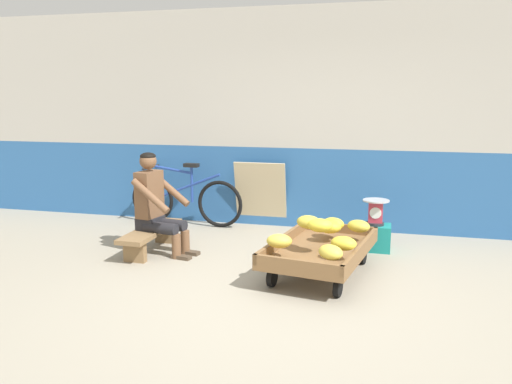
{
  "coord_description": "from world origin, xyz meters",
  "views": [
    {
      "loc": [
        0.97,
        -4.19,
        1.76
      ],
      "look_at": [
        -0.38,
        1.08,
        0.75
      ],
      "focal_mm": 36.6,
      "sensor_mm": 36.0,
      "label": 1
    }
  ],
  "objects_px": {
    "plastic_crate": "(375,237)",
    "sign_board": "(261,194)",
    "banana_cart": "(321,251)",
    "weighing_scale": "(376,212)",
    "vendor_seated": "(156,204)",
    "bicycle_near_left": "(185,199)",
    "low_bench": "(151,235)"
  },
  "relations": [
    {
      "from": "weighing_scale",
      "to": "bicycle_near_left",
      "type": "relative_size",
      "value": 0.18
    },
    {
      "from": "vendor_seated",
      "to": "sign_board",
      "type": "distance_m",
      "value": 1.71
    },
    {
      "from": "plastic_crate",
      "to": "sign_board",
      "type": "distance_m",
      "value": 1.76
    },
    {
      "from": "weighing_scale",
      "to": "sign_board",
      "type": "distance_m",
      "value": 1.73
    },
    {
      "from": "banana_cart",
      "to": "low_bench",
      "type": "xyz_separation_m",
      "value": [
        -1.98,
        0.29,
        -0.04
      ]
    },
    {
      "from": "banana_cart",
      "to": "bicycle_near_left",
      "type": "relative_size",
      "value": 0.94
    },
    {
      "from": "low_bench",
      "to": "bicycle_near_left",
      "type": "relative_size",
      "value": 0.67
    },
    {
      "from": "low_bench",
      "to": "weighing_scale",
      "type": "relative_size",
      "value": 3.68
    },
    {
      "from": "plastic_crate",
      "to": "sign_board",
      "type": "relative_size",
      "value": 0.41
    },
    {
      "from": "banana_cart",
      "to": "weighing_scale",
      "type": "relative_size",
      "value": 5.2
    },
    {
      "from": "banana_cart",
      "to": "bicycle_near_left",
      "type": "distance_m",
      "value": 2.62
    },
    {
      "from": "banana_cart",
      "to": "weighing_scale",
      "type": "distance_m",
      "value": 1.12
    },
    {
      "from": "low_bench",
      "to": "bicycle_near_left",
      "type": "xyz_separation_m",
      "value": [
        -0.1,
        1.3,
        0.15
      ]
    },
    {
      "from": "plastic_crate",
      "to": "weighing_scale",
      "type": "relative_size",
      "value": 1.2
    },
    {
      "from": "low_bench",
      "to": "banana_cart",
      "type": "bearing_deg",
      "value": -8.45
    },
    {
      "from": "vendor_seated",
      "to": "sign_board",
      "type": "xyz_separation_m",
      "value": [
        0.84,
        1.49,
        -0.13
      ]
    },
    {
      "from": "vendor_seated",
      "to": "low_bench",
      "type": "bearing_deg",
      "value": 169.77
    },
    {
      "from": "weighing_scale",
      "to": "sign_board",
      "type": "xyz_separation_m",
      "value": [
        -1.55,
        0.78,
        -0.01
      ]
    },
    {
      "from": "banana_cart",
      "to": "vendor_seated",
      "type": "relative_size",
      "value": 1.37
    },
    {
      "from": "banana_cart",
      "to": "low_bench",
      "type": "distance_m",
      "value": 2.0
    },
    {
      "from": "vendor_seated",
      "to": "bicycle_near_left",
      "type": "xyz_separation_m",
      "value": [
        -0.19,
        1.31,
        -0.21
      ]
    },
    {
      "from": "banana_cart",
      "to": "weighing_scale",
      "type": "xyz_separation_m",
      "value": [
        0.5,
        0.98,
        0.21
      ]
    },
    {
      "from": "sign_board",
      "to": "vendor_seated",
      "type": "bearing_deg",
      "value": -119.35
    },
    {
      "from": "banana_cart",
      "to": "vendor_seated",
      "type": "height_order",
      "value": "vendor_seated"
    },
    {
      "from": "vendor_seated",
      "to": "bicycle_near_left",
      "type": "distance_m",
      "value": 1.35
    },
    {
      "from": "banana_cart",
      "to": "sign_board",
      "type": "bearing_deg",
      "value": 120.72
    },
    {
      "from": "sign_board",
      "to": "bicycle_near_left",
      "type": "bearing_deg",
      "value": -170.27
    },
    {
      "from": "plastic_crate",
      "to": "weighing_scale",
      "type": "height_order",
      "value": "weighing_scale"
    },
    {
      "from": "banana_cart",
      "to": "bicycle_near_left",
      "type": "bearing_deg",
      "value": 142.51
    },
    {
      "from": "vendor_seated",
      "to": "banana_cart",
      "type": "bearing_deg",
      "value": -8.37
    },
    {
      "from": "weighing_scale",
      "to": "bicycle_near_left",
      "type": "bearing_deg",
      "value": 166.71
    },
    {
      "from": "banana_cart",
      "to": "bicycle_near_left",
      "type": "xyz_separation_m",
      "value": [
        -2.08,
        1.59,
        0.11
      ]
    }
  ]
}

